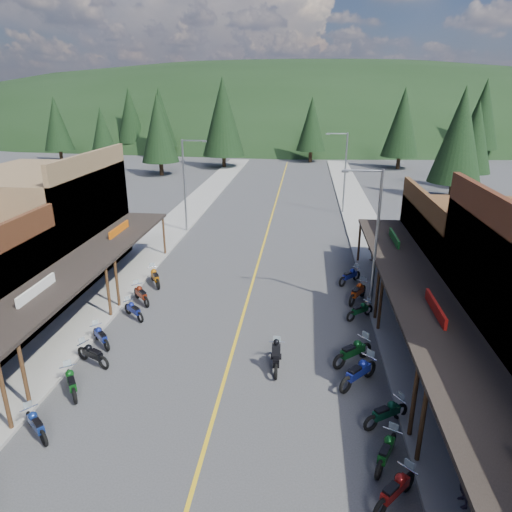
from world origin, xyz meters
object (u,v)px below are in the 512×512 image
(pine_9, at_px, (475,137))
(bike_west_11, at_px, (141,294))
(streetlight_2, at_px, (374,235))
(pine_5, at_px, (483,114))
(bike_east_7, at_px, (386,412))
(bike_west_6, at_px, (36,423))
(pine_10, at_px, (159,128))
(pine_0, at_px, (57,124))
(bike_west_7, at_px, (71,381))
(shop_west_3, at_px, (44,224))
(bike_east_9, at_px, (353,350))
(pine_4, at_px, (402,122))
(bike_east_12, at_px, (350,275))
(pine_11, at_px, (460,135))
(bike_east_5, at_px, (395,489))
(bike_east_8, at_px, (359,371))
(bike_west_9, at_px, (101,335))
(bike_east_11, at_px, (358,291))
(streetlight_1, at_px, (186,182))
(bike_east_6, at_px, (386,450))
(shop_east_3, at_px, (479,253))
(streetlight_3, at_px, (344,170))
(pedestrian_east_b, at_px, (373,250))
(pine_3, at_px, (312,124))
(pine_8, at_px, (103,141))
(bike_west_8, at_px, (92,353))
(pedestrian_east_a, at_px, (467,481))
(pine_1, at_px, (160,117))
(bike_east_10, at_px, (360,310))
(pine_2, at_px, (223,117))
(pine_7, at_px, (130,115))
(bike_west_10, at_px, (134,309))
(rider_on_bike, at_px, (276,356))

(pine_9, height_order, bike_west_11, pine_9)
(streetlight_2, xyz_separation_m, pine_5, (27.05, 64.00, 3.53))
(bike_east_7, bearing_deg, bike_west_6, -114.57)
(pine_5, height_order, pine_10, pine_5)
(pine_0, height_order, bike_west_7, pine_0)
(shop_west_3, bearing_deg, bike_east_9, -24.62)
(pine_4, xyz_separation_m, bike_east_12, (-11.74, -48.26, -6.65))
(pine_11, xyz_separation_m, bike_east_5, (-13.85, -43.14, -6.60))
(bike_east_8, bearing_deg, shop_west_3, -166.13)
(bike_west_9, relative_size, bike_east_11, 0.83)
(pine_5, xyz_separation_m, bike_west_7, (-40.05, -73.05, -7.41))
(streetlight_1, relative_size, bike_east_6, 3.98)
(bike_west_9, xyz_separation_m, bike_east_9, (12.05, -0.29, 0.12))
(shop_east_3, distance_m, bike_east_12, 7.76)
(streetlight_3, height_order, bike_east_5, streetlight_3)
(shop_west_3, distance_m, pedestrian_east_b, 22.68)
(pine_10, bearing_deg, bike_east_8, -64.31)
(streetlight_2, xyz_separation_m, bike_east_12, (-0.69, 3.74, -3.87))
(streetlight_2, relative_size, bike_east_6, 3.98)
(pine_3, height_order, pine_8, pine_3)
(bike_west_7, distance_m, bike_east_11, 16.12)
(streetlight_1, height_order, bike_east_11, streetlight_1)
(bike_east_11, distance_m, bike_east_12, 2.67)
(bike_west_8, bearing_deg, pedestrian_east_a, -86.70)
(pine_9, xyz_separation_m, pedestrian_east_a, (-15.83, -50.06, -5.35))
(streetlight_3, bearing_deg, pine_1, 127.73)
(streetlight_1, xyz_separation_m, bike_east_9, (12.54, -19.58, -3.80))
(bike_west_6, distance_m, bike_east_10, 16.30)
(pine_2, xyz_separation_m, bike_east_9, (15.59, -55.58, -7.33))
(pine_4, distance_m, bike_east_7, 63.04)
(streetlight_2, xyz_separation_m, pine_8, (-28.95, 32.00, 1.52))
(pine_11, bearing_deg, pedestrian_east_b, -118.06)
(streetlight_1, xyz_separation_m, bike_east_6, (13.10, -25.55, -3.89))
(pine_7, relative_size, pine_9, 1.16)
(streetlight_3, xyz_separation_m, pine_10, (-24.95, 20.00, 2.32))
(bike_west_10, bearing_deg, pine_7, 61.29)
(pine_2, height_order, pine_8, pine_2)
(streetlight_3, distance_m, pine_2, 32.92)
(rider_on_bike, bearing_deg, pine_5, 63.45)
(streetlight_1, bearing_deg, bike_east_12, -37.83)
(pine_7, height_order, pine_8, pine_7)
(shop_east_3, bearing_deg, bike_west_7, -148.05)
(pine_8, height_order, pine_11, pine_11)
(pine_9, distance_m, bike_east_7, 50.14)
(pedestrian_east_a, bearing_deg, bike_east_5, -90.58)
(bike_west_8, relative_size, bike_east_7, 1.00)
(bike_west_9, xyz_separation_m, bike_east_6, (12.61, -6.25, 0.03))
(bike_west_10, xyz_separation_m, bike_east_5, (12.03, -10.76, 0.05))
(pine_10, xyz_separation_m, pedestrian_east_a, (26.17, -55.06, -5.75))
(bike_east_5, height_order, bike_east_9, bike_east_9)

